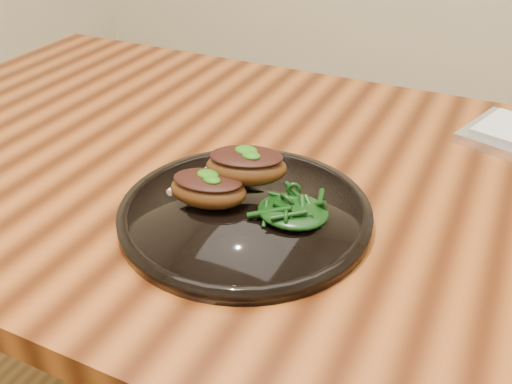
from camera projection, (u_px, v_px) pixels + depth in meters
desk at (329, 232)px, 0.83m from camera, size 1.60×0.80×0.75m
plate at (245, 213)px, 0.71m from camera, size 0.32×0.32×0.02m
lamb_chop_front at (208, 188)px, 0.70m from camera, size 0.11×0.08×0.04m
lamb_chop_back at (246, 165)px, 0.71m from camera, size 0.12×0.09×0.05m
herb_smear at (241, 174)px, 0.77m from camera, size 0.07×0.05×0.00m
greens_heap at (293, 207)px, 0.68m from camera, size 0.09×0.08×0.03m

